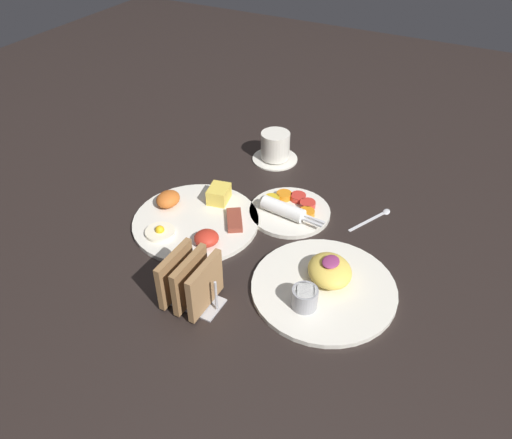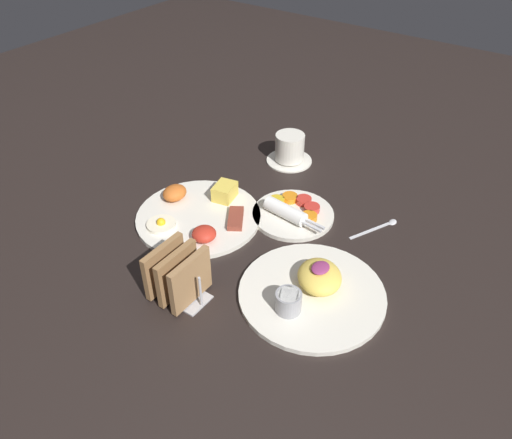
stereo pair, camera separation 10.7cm
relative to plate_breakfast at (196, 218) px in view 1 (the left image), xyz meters
The scene contains 7 objects.
ground_plane 0.17m from the plate_breakfast, 92.55° to the right, with size 3.00×3.00×0.00m, color black.
plate_breakfast is the anchor object (origin of this frame).
plate_condiments 0.21m from the plate_breakfast, 52.93° to the right, with size 0.19×0.19×0.04m.
plate_foreground 0.34m from the plate_breakfast, 100.17° to the right, with size 0.28×0.28×0.06m.
toast_rack 0.24m from the plate_breakfast, 148.17° to the right, with size 0.10×0.12×0.10m.
coffee_cup 0.33m from the plate_breakfast, ahead, with size 0.12×0.12×0.08m.
teaspoon 0.41m from the plate_breakfast, 59.23° to the right, with size 0.12×0.06×0.01m.
Camera 1 is at (-0.70, -0.36, 0.69)m, focal length 35.00 mm.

